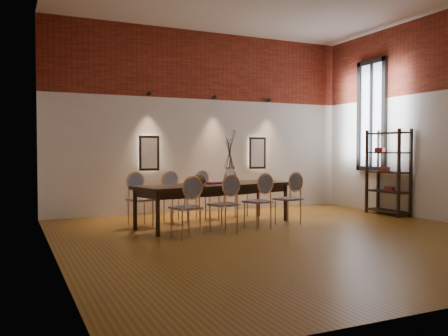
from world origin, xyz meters
name	(u,v)px	position (x,y,z in m)	size (l,w,h in m)	color
floor	(289,237)	(0.00, 0.00, -0.01)	(7.00, 7.00, 0.02)	#94641F
wall_back	(204,122)	(0.00, 3.55, 2.00)	(7.00, 0.10, 4.00)	silver
wall_left	(48,99)	(-3.55, 0.00, 2.00)	(0.10, 7.00, 4.00)	silver
brick_band_back	(205,65)	(0.00, 3.48, 3.25)	(7.00, 0.02, 1.50)	maroon
niche_left	(149,153)	(-1.30, 3.45, 1.30)	(0.36, 0.06, 0.66)	#FFEAC6
niche_right	(257,153)	(1.30, 3.45, 1.30)	(0.36, 0.06, 0.66)	#FFEAC6
spot_fixture_left	(149,94)	(-1.30, 3.42, 2.55)	(0.08, 0.08, 0.10)	black
spot_fixture_mid	(214,97)	(0.20, 3.42, 2.55)	(0.08, 0.08, 0.10)	black
spot_fixture_right	(269,100)	(1.60, 3.42, 2.55)	(0.08, 0.08, 0.10)	black
window_glass	(372,115)	(3.46, 2.00, 2.15)	(0.02, 0.78, 2.38)	silver
window_frame	(371,115)	(3.44, 2.00, 2.15)	(0.08, 0.90, 2.50)	black
window_mullion	(371,115)	(3.44, 2.00, 2.15)	(0.06, 0.06, 2.40)	black
dining_table	(215,204)	(-0.61, 1.52, 0.38)	(2.95, 0.95, 0.75)	black
chair_near_a	(186,207)	(-1.53, 0.55, 0.47)	(0.44, 0.44, 0.94)	#E0A37D
chair_near_b	(224,204)	(-0.81, 0.71, 0.47)	(0.44, 0.44, 0.94)	#E0A37D
chair_near_c	(258,201)	(-0.09, 0.87, 0.47)	(0.44, 0.44, 0.94)	#E0A37D
chair_near_d	(288,199)	(0.63, 1.03, 0.47)	(0.44, 0.44, 0.94)	#E0A37D
chair_far_a	(141,200)	(-1.86, 2.02, 0.47)	(0.44, 0.44, 0.94)	#E0A37D
chair_far_b	(176,197)	(-1.14, 2.18, 0.47)	(0.44, 0.44, 0.94)	#E0A37D
chair_far_c	(208,195)	(-0.41, 2.34, 0.47)	(0.44, 0.44, 0.94)	#E0A37D
chair_far_d	(237,193)	(0.31, 2.50, 0.47)	(0.44, 0.44, 0.94)	#E0A37D
vase	(230,175)	(-0.27, 1.60, 0.90)	(0.14, 0.14, 0.30)	silver
dried_branches	(230,151)	(-0.27, 1.60, 1.35)	(0.50, 0.50, 0.70)	#44322A
bowl	(200,180)	(-0.96, 1.40, 0.84)	(0.24, 0.24, 0.18)	#593815
book	(214,183)	(-0.62, 1.52, 0.77)	(0.26, 0.18, 0.03)	#9A1664
shelving_rack	(388,172)	(3.28, 1.30, 0.90)	(0.38, 1.00, 1.80)	black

